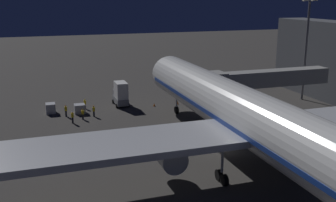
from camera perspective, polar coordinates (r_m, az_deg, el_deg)
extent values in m
plane|color=#383533|center=(52.18, 7.48, -6.68)|extent=(320.00, 320.00, 0.00)
cylinder|color=silver|center=(42.82, 12.97, -3.09)|extent=(5.96, 58.24, 5.96)
sphere|color=silver|center=(68.52, 0.24, 3.91)|extent=(5.84, 5.84, 5.84)
cube|color=navy|center=(42.95, 12.93, -3.65)|extent=(6.02, 55.91, 0.50)
cube|color=black|center=(66.67, 0.74, 4.52)|extent=(3.28, 1.40, 0.90)
cube|color=#B7BABF|center=(44.06, 12.12, -3.96)|extent=(51.85, 7.75, 0.70)
cylinder|color=#B7BABF|center=(50.70, 20.74, -4.30)|extent=(2.65, 5.34, 2.65)
cylinder|color=black|center=(52.67, 18.92, -3.44)|extent=(2.25, 0.15, 2.25)
cylinder|color=#B7BABF|center=(41.76, -0.11, -7.34)|extent=(2.65, 5.34, 2.65)
cylinder|color=black|center=(44.12, -1.22, -6.11)|extent=(2.25, 0.15, 2.25)
cylinder|color=#B7BABF|center=(66.09, 1.22, 0.27)|extent=(0.28, 0.28, 2.52)
cylinder|color=black|center=(66.57, 1.21, -1.28)|extent=(0.45, 1.20, 1.20)
cylinder|color=#B7BABF|center=(46.37, 17.09, -6.75)|extent=(0.28, 0.28, 2.52)
cylinder|color=black|center=(47.54, 16.46, -8.59)|extent=(0.45, 1.20, 1.20)
cylinder|color=black|center=(46.58, 17.38, -9.15)|extent=(0.45, 1.20, 1.20)
cylinder|color=#B7BABF|center=(42.23, 7.66, -8.35)|extent=(0.28, 0.28, 2.52)
cylinder|color=black|center=(43.52, 7.20, -10.29)|extent=(0.45, 1.20, 1.20)
cylinder|color=black|center=(42.47, 7.97, -10.98)|extent=(0.45, 1.20, 1.20)
cube|color=#9E9E99|center=(66.73, 14.34, 3.16)|extent=(20.03, 2.60, 2.50)
cube|color=#9E9E99|center=(61.92, 6.52, 2.66)|extent=(3.20, 3.40, 3.00)
cube|color=black|center=(61.35, 5.33, 2.58)|extent=(0.70, 3.20, 2.70)
cylinder|color=#B7BABF|center=(63.20, 7.24, -0.55)|extent=(0.56, 0.56, 4.85)
cylinder|color=black|center=(64.04, 7.67, -2.34)|extent=(0.25, 0.60, 0.60)
cylinder|color=black|center=(63.54, 6.69, -2.44)|extent=(0.25, 0.60, 0.60)
cylinder|color=#59595E|center=(78.28, 18.85, 6.62)|extent=(0.40, 0.40, 17.98)
cube|color=slate|center=(72.11, -6.71, 0.12)|extent=(2.00, 4.78, 1.10)
cube|color=silver|center=(71.08, -6.65, 1.54)|extent=(1.90, 3.34, 2.82)
cube|color=slate|center=(73.36, -6.99, 1.25)|extent=(1.80, 1.60, 1.10)
cylinder|color=black|center=(74.04, -6.16, 0.08)|extent=(0.24, 0.70, 0.70)
cylinder|color=black|center=(73.64, -7.77, -0.05)|extent=(0.24, 0.70, 0.70)
cylinder|color=black|center=(70.89, -5.57, -0.56)|extent=(0.24, 0.70, 0.70)
cylinder|color=black|center=(70.46, -7.25, -0.70)|extent=(0.24, 0.70, 0.70)
cube|color=#B7BABF|center=(69.53, -16.23, -0.99)|extent=(1.51, 1.81, 1.64)
cube|color=#B7BABF|center=(68.37, -12.36, -1.07)|extent=(1.71, 1.68, 1.49)
cylinder|color=black|center=(66.05, -10.40, -1.79)|extent=(0.28, 0.28, 0.89)
cylinder|color=yellow|center=(65.84, -10.44, -1.14)|extent=(0.40, 0.40, 0.67)
sphere|color=tan|center=(65.72, -10.45, -0.76)|extent=(0.24, 0.24, 0.24)
sphere|color=orange|center=(65.70, -10.46, -0.72)|extent=(0.23, 0.23, 0.23)
cylinder|color=black|center=(67.06, -14.18, -1.73)|extent=(0.28, 0.28, 0.95)
cylinder|color=yellow|center=(66.84, -14.23, -1.06)|extent=(0.40, 0.40, 0.68)
sphere|color=tan|center=(66.72, -14.25, -0.68)|extent=(0.24, 0.24, 0.24)
sphere|color=orange|center=(66.71, -14.26, -0.64)|extent=(0.23, 0.23, 0.23)
cylinder|color=black|center=(63.29, -13.30, -2.65)|extent=(0.28, 0.28, 0.95)
cylinder|color=yellow|center=(63.06, -13.34, -1.95)|extent=(0.40, 0.40, 0.66)
sphere|color=tan|center=(62.93, -13.36, -1.56)|extent=(0.24, 0.24, 0.24)
sphere|color=white|center=(62.92, -13.37, -1.52)|extent=(0.23, 0.23, 0.23)
cylinder|color=black|center=(70.87, -11.63, -0.74)|extent=(0.28, 0.28, 0.84)
cylinder|color=yellow|center=(70.68, -11.66, -0.18)|extent=(0.40, 0.40, 0.62)
sphere|color=tan|center=(70.57, -11.67, 0.16)|extent=(0.24, 0.24, 0.24)
sphere|color=yellow|center=(70.56, -11.68, 0.20)|extent=(0.23, 0.23, 0.23)
cylinder|color=black|center=(64.91, -11.92, -2.18)|extent=(0.28, 0.28, 0.85)
cylinder|color=yellow|center=(64.72, -11.95, -1.59)|extent=(0.40, 0.40, 0.55)
sphere|color=tan|center=(64.61, -11.97, -1.25)|extent=(0.24, 0.24, 0.24)
sphere|color=yellow|center=(64.60, -11.98, -1.21)|extent=(0.23, 0.23, 0.23)
cone|color=orange|center=(72.37, 1.37, -0.24)|extent=(0.36, 0.36, 0.55)
cone|color=orange|center=(71.03, -1.97, -0.53)|extent=(0.36, 0.36, 0.55)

